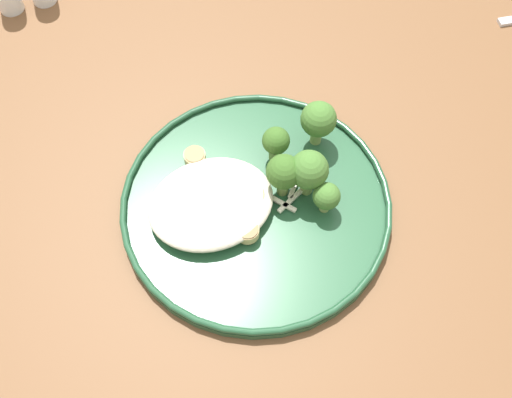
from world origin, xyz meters
name	(u,v)px	position (x,y,z in m)	size (l,w,h in m)	color
ground	(274,344)	(0.00, 0.00, 0.00)	(6.00, 6.00, 0.00)	#47423D
wooden_dining_table	(287,199)	(0.00, 0.00, 0.66)	(1.40, 1.00, 0.74)	brown
dinner_plate	(256,204)	(-0.06, -0.04, 0.75)	(0.29, 0.29, 0.02)	#235133
noodle_bed	(211,203)	(-0.10, -0.03, 0.76)	(0.13, 0.11, 0.03)	beige
seared_scallop_tiny_bay	(200,208)	(-0.12, -0.03, 0.76)	(0.03, 0.03, 0.02)	#E5C689
seared_scallop_right_edge	(219,226)	(-0.10, -0.05, 0.76)	(0.03, 0.03, 0.01)	#E5C689
seared_scallop_large_seared	(195,157)	(-0.10, 0.03, 0.76)	(0.02, 0.02, 0.01)	#E5C689
seared_scallop_rear_pale	(248,232)	(-0.08, -0.07, 0.76)	(0.02, 0.02, 0.01)	#DBB77A
seared_scallop_front_small	(213,196)	(-0.10, -0.02, 0.76)	(0.02, 0.02, 0.01)	beige
seared_scallop_half_hidden	(249,198)	(-0.06, -0.04, 0.76)	(0.03, 0.03, 0.02)	#DBB77A
broccoli_floret_right_tilted	(284,173)	(-0.02, -0.03, 0.79)	(0.04, 0.04, 0.06)	#7A994C
broccoli_floret_small_sprig	(326,197)	(0.01, -0.07, 0.78)	(0.03, 0.03, 0.04)	#89A356
broccoli_floret_rear_charred	(310,170)	(0.00, -0.04, 0.79)	(0.04, 0.04, 0.06)	#7A994C
broccoli_floret_left_leaning	(276,142)	(-0.02, 0.01, 0.78)	(0.03, 0.03, 0.05)	#7A994C
broccoli_floret_center_pile	(318,120)	(0.04, 0.01, 0.79)	(0.04, 0.04, 0.06)	#89A356
onion_sliver_curled_piece	(296,183)	(-0.01, -0.03, 0.75)	(0.04, 0.01, 0.00)	silver
onion_sliver_long_sliver	(273,198)	(-0.04, -0.04, 0.75)	(0.06, 0.01, 0.00)	silver
onion_sliver_pale_crescent	(293,198)	(-0.02, -0.05, 0.75)	(0.05, 0.01, 0.00)	silver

